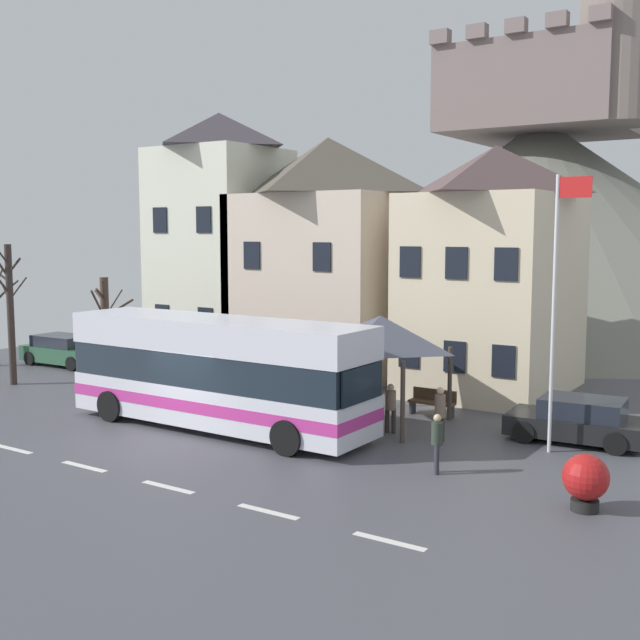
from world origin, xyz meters
The scene contains 19 objects.
ground_plane centered at (0.00, 0.00, -0.03)m, with size 40.00×60.00×0.07m.
townhouse_00 centered at (-7.44, 11.51, 5.69)m, with size 5.06×5.09×11.37m.
townhouse_01 centered at (-1.94, 12.02, 4.99)m, with size 6.74×6.10×9.99m.
townhouse_02 centered at (5.23, 12.47, 4.64)m, with size 5.27×7.01×9.28m.
hilltop_castle centered at (0.16, 33.76, 6.94)m, with size 36.96×36.96×21.45m.
transit_bus centered at (0.33, 2.20, 1.73)m, with size 10.41×2.70×3.44m.
bus_shelter centered at (4.20, 5.56, 2.91)m, with size 3.60×3.60×3.47m.
parked_car_00 centered at (10.06, 6.77, 0.64)m, with size 3.92×2.19×1.30m.
parked_car_01 centered at (-5.76, 6.25, 0.69)m, with size 4.15×2.37×1.42m.
parked_car_02 centered at (-13.16, 7.24, 0.68)m, with size 4.29×2.07×1.37m.
pedestrian_00 centered at (4.12, 4.57, 0.89)m, with size 0.35×0.35×1.51m.
pedestrian_01 centered at (7.92, 1.79, 0.89)m, with size 0.30×0.30×1.53m.
pedestrian_02 centered at (5.04, 4.69, 0.86)m, with size 0.33×0.32×1.51m.
pedestrian_03 centered at (6.69, 4.64, 0.88)m, with size 0.31×0.34×1.61m.
public_bench centered at (5.14, 7.46, 0.47)m, with size 1.56×0.48×0.87m.
flagpole centered at (9.78, 5.29, 4.38)m, with size 0.95×0.10×7.61m.
harbour_buoy centered at (11.77, 1.14, 0.71)m, with size 1.02×1.02×1.27m.
bare_tree_00 centered at (-11.19, 3.09, 2.99)m, with size 2.16×1.69×5.64m.
bare_tree_02 centered at (-9.03, 6.03, 2.22)m, with size 1.83×2.33×4.22m.
Camera 1 is at (16.03, -15.91, 6.10)m, focal length 43.95 mm.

